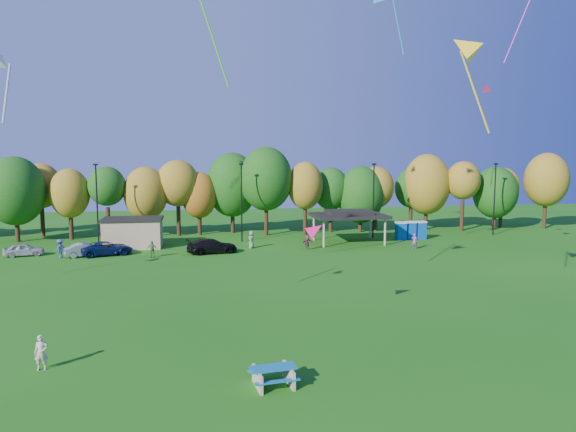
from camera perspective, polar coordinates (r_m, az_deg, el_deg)
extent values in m
plane|color=#19600F|center=(21.72, -1.68, -19.68)|extent=(160.00, 160.00, 0.00)
cylinder|color=black|center=(67.38, -27.87, -1.05)|extent=(0.50, 0.50, 3.56)
ellipsoid|color=#144C0F|center=(67.03, -28.05, 2.48)|extent=(6.62, 6.62, 8.00)
cylinder|color=black|center=(70.73, -25.61, -0.53)|extent=(0.50, 0.50, 3.79)
ellipsoid|color=olive|center=(70.40, -25.78, 3.04)|extent=(4.94, 4.94, 5.58)
cylinder|color=black|center=(66.61, -22.95, -1.00)|extent=(0.50, 0.50, 3.34)
ellipsoid|color=olive|center=(66.26, -23.09, 2.35)|extent=(4.61, 4.61, 5.88)
cylinder|color=black|center=(65.57, -19.34, -0.75)|extent=(0.50, 0.50, 3.82)
ellipsoid|color=#144C0F|center=(65.20, -19.48, 3.14)|extent=(4.43, 4.43, 4.73)
cylinder|color=black|center=(65.65, -15.43, -0.86)|extent=(0.50, 0.50, 3.25)
ellipsoid|color=olive|center=(65.30, -15.53, 2.45)|extent=(5.33, 5.33, 6.53)
cylinder|color=black|center=(65.90, -12.06, -0.44)|extent=(0.50, 0.50, 3.96)
ellipsoid|color=olive|center=(65.53, -12.15, 3.58)|extent=(5.31, 5.31, 5.82)
cylinder|color=black|center=(66.16, -9.79, -0.76)|extent=(0.50, 0.50, 3.05)
ellipsoid|color=#995914|center=(65.83, -9.85, 2.31)|extent=(4.54, 4.54, 5.87)
cylinder|color=black|center=(67.43, -6.16, -0.27)|extent=(0.50, 0.50, 3.77)
ellipsoid|color=#144C0F|center=(67.07, -6.21, 3.47)|extent=(6.69, 6.69, 8.35)
cylinder|color=black|center=(64.82, -2.44, -0.27)|extent=(0.50, 0.50, 4.28)
ellipsoid|color=#144C0F|center=(64.44, -2.46, 4.15)|extent=(6.64, 6.64, 8.01)
cylinder|color=black|center=(65.34, 1.92, -0.45)|extent=(0.50, 0.50, 3.76)
ellipsoid|color=olive|center=(64.97, 1.93, 3.40)|extent=(4.49, 4.49, 6.02)
cylinder|color=black|center=(68.20, 4.76, -0.32)|extent=(0.50, 0.50, 3.43)
ellipsoid|color=#144C0F|center=(67.86, 4.79, 3.04)|extent=(4.77, 4.77, 5.63)
cylinder|color=black|center=(68.48, 8.04, -0.54)|extent=(0.50, 0.50, 2.95)
ellipsoid|color=#144C0F|center=(68.16, 8.08, 2.34)|extent=(6.14, 6.14, 7.54)
cylinder|color=black|center=(69.60, 9.71, -0.22)|extent=(0.50, 0.50, 3.52)
ellipsoid|color=olive|center=(69.27, 9.77, 3.16)|extent=(4.78, 4.78, 5.53)
cylinder|color=black|center=(73.20, 13.46, -0.04)|extent=(0.50, 0.50, 3.39)
ellipsoid|color=#144C0F|center=(72.89, 13.54, 3.05)|extent=(4.54, 4.54, 5.46)
cylinder|color=black|center=(72.69, 15.06, 0.00)|extent=(0.50, 0.50, 3.72)
ellipsoid|color=olive|center=(72.36, 15.15, 3.42)|extent=(6.32, 6.32, 8.24)
cylinder|color=black|center=(72.85, 18.77, 0.03)|extent=(0.50, 0.50, 4.06)
ellipsoid|color=olive|center=(72.51, 18.90, 3.76)|extent=(4.50, 4.50, 5.13)
cylinder|color=black|center=(75.90, 21.94, -0.23)|extent=(0.50, 0.50, 3.05)
ellipsoid|color=#144C0F|center=(75.61, 22.05, 2.45)|extent=(5.97, 5.97, 7.05)
cylinder|color=black|center=(78.19, 22.55, 0.11)|extent=(0.50, 0.50, 3.55)
ellipsoid|color=olive|center=(77.89, 22.67, 3.14)|extent=(4.60, 4.60, 4.99)
cylinder|color=black|center=(79.77, 26.62, 0.22)|extent=(0.50, 0.50, 4.07)
ellipsoid|color=olive|center=(79.46, 26.78, 3.63)|extent=(5.83, 5.83, 7.42)
cylinder|color=black|center=(60.61, -20.44, 1.13)|extent=(0.16, 0.16, 9.00)
cube|color=black|center=(60.41, -20.60, 5.38)|extent=(0.50, 0.25, 0.18)
cylinder|color=black|center=(59.74, -5.18, 1.43)|extent=(0.16, 0.16, 9.00)
cube|color=black|center=(59.53, -5.23, 5.75)|extent=(0.50, 0.25, 0.18)
cylinder|color=black|center=(63.05, 9.47, 1.62)|extent=(0.16, 0.16, 9.00)
cube|color=black|center=(62.85, 9.55, 5.71)|extent=(0.50, 0.25, 0.18)
cylinder|color=black|center=(69.96, 21.95, 1.70)|extent=(0.16, 0.16, 9.00)
cube|color=black|center=(69.78, 22.11, 5.39)|extent=(0.50, 0.25, 0.18)
cube|color=tan|center=(58.35, -16.83, -1.90)|extent=(6.00, 4.00, 3.00)
cube|color=black|center=(58.15, -16.88, -0.31)|extent=(6.30, 4.30, 0.25)
cylinder|color=tan|center=(56.01, 4.01, -1.97)|extent=(0.24, 0.24, 3.00)
cylinder|color=tan|center=(58.06, 10.74, -1.78)|extent=(0.24, 0.24, 3.00)
cylinder|color=tan|center=(60.83, 2.89, -1.31)|extent=(0.24, 0.24, 3.00)
cylinder|color=tan|center=(62.73, 9.14, -1.15)|extent=(0.24, 0.24, 3.00)
cube|color=black|center=(59.11, 6.74, 0.04)|extent=(8.20, 6.20, 0.35)
cube|color=black|center=(59.07, 6.75, 0.43)|extent=(5.00, 3.50, 0.45)
cube|color=#0D4AA9|center=(62.59, 12.43, -1.70)|extent=(1.10, 1.10, 2.00)
cube|color=silver|center=(62.45, 12.45, -0.71)|extent=(1.15, 1.15, 0.18)
cube|color=#0D4AA9|center=(63.32, 13.43, -1.63)|extent=(1.10, 1.10, 2.00)
cube|color=silver|center=(63.19, 13.46, -0.65)|extent=(1.15, 1.15, 0.18)
cube|color=#0D4AA9|center=(63.83, 14.51, -1.60)|extent=(1.10, 1.10, 2.00)
cube|color=silver|center=(63.69, 14.54, -0.63)|extent=(1.15, 1.15, 0.18)
cube|color=tan|center=(22.53, -3.42, -17.63)|extent=(0.31, 1.54, 0.76)
cube|color=tan|center=(22.86, 0.11, -17.25)|extent=(0.31, 1.54, 0.76)
cube|color=#116D9A|center=(22.52, -1.64, -16.48)|extent=(1.99, 1.02, 0.06)
cube|color=#116D9A|center=(22.07, -1.17, -17.91)|extent=(1.93, 0.50, 0.05)
cube|color=#116D9A|center=(23.23, -2.08, -16.63)|extent=(1.93, 0.50, 0.05)
imported|color=beige|center=(26.51, -25.74, -13.52)|extent=(0.61, 0.41, 1.62)
imported|color=#BBBBBB|center=(57.29, -27.28, -3.35)|extent=(3.95, 2.25, 1.27)
imported|color=gray|center=(54.50, -21.53, -3.51)|extent=(4.30, 2.65, 1.34)
imported|color=#0C1A4A|center=(54.48, -19.50, -3.41)|extent=(5.46, 3.68, 1.39)
imported|color=black|center=(53.02, -8.44, -3.32)|extent=(5.43, 2.97, 1.49)
imported|color=#8D3A4B|center=(54.41, 2.14, -2.94)|extent=(1.57, 1.02, 1.62)
imported|color=#5C7B4B|center=(51.90, -14.89, -3.58)|extent=(1.02, 0.56, 1.64)
imported|color=#9E4A94|center=(56.64, 13.87, -2.73)|extent=(0.72, 0.67, 1.66)
imported|color=#424791|center=(54.67, -24.00, -3.32)|extent=(1.27, 1.35, 1.83)
imported|color=gray|center=(55.56, -4.09, -2.64)|extent=(0.92, 1.07, 1.86)
cone|color=#EF1C4E|center=(50.93, 21.21, 13.20)|extent=(1.43, 1.46, 1.19)
cone|color=#D10B57|center=(28.76, 3.14, -1.56)|extent=(1.55, 1.37, 1.29)
cylinder|color=#BA26CE|center=(39.02, 25.18, 20.62)|extent=(2.72, 0.99, 7.55)
cylinder|color=#24B8E4|center=(50.71, 12.03, 20.45)|extent=(1.92, 1.13, 5.67)
cylinder|color=green|center=(29.93, -8.75, 20.05)|extent=(2.08, 1.53, 6.61)
cone|color=silver|center=(26.66, -29.40, 14.97)|extent=(0.98, 1.23, 1.16)
cylinder|color=silver|center=(27.34, -28.80, 11.90)|extent=(0.22, 1.12, 2.85)
cone|color=yellow|center=(30.92, 18.90, 17.32)|extent=(2.58, 2.44, 2.09)
cylinder|color=yellow|center=(31.87, 20.03, 12.84)|extent=(1.55, 1.09, 4.73)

